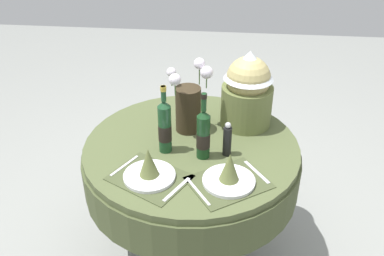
{
  "coord_description": "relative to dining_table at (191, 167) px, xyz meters",
  "views": [
    {
      "loc": [
        0.19,
        -1.8,
        1.96
      ],
      "look_at": [
        0.0,
        0.03,
        0.83
      ],
      "focal_mm": 39.31,
      "sensor_mm": 36.0,
      "label": 1
    }
  ],
  "objects": [
    {
      "name": "ground",
      "position": [
        0.0,
        0.0,
        -0.6
      ],
      "size": [
        8.0,
        8.0,
        0.0
      ],
      "primitive_type": "plane",
      "color": "gray"
    },
    {
      "name": "place_setting_left",
      "position": [
        -0.16,
        -0.3,
        0.2
      ],
      "size": [
        0.42,
        0.39,
        0.16
      ],
      "color": "#41492B",
      "rests_on": "dining_table"
    },
    {
      "name": "place_setting_right",
      "position": [
        0.2,
        -0.3,
        0.2
      ],
      "size": [
        0.43,
        0.41,
        0.16
      ],
      "color": "#41492B",
      "rests_on": "dining_table"
    },
    {
      "name": "flower_vase",
      "position": [
        -0.03,
        0.14,
        0.31
      ],
      "size": [
        0.24,
        0.2,
        0.4
      ],
      "color": "#332819",
      "rests_on": "dining_table"
    },
    {
      "name": "dining_table",
      "position": [
        0.0,
        0.0,
        0.0
      ],
      "size": [
        1.14,
        1.14,
        0.75
      ],
      "color": "#4C5633",
      "rests_on": "ground"
    },
    {
      "name": "wine_bottle_left",
      "position": [
        -0.12,
        -0.07,
        0.29
      ],
      "size": [
        0.07,
        0.07,
        0.36
      ],
      "color": "#194223",
      "rests_on": "dining_table"
    },
    {
      "name": "wine_bottle_right",
      "position": [
        0.07,
        -0.1,
        0.28
      ],
      "size": [
        0.07,
        0.07,
        0.35
      ],
      "color": "#143819",
      "rests_on": "dining_table"
    },
    {
      "name": "pepper_mill",
      "position": [
        0.18,
        -0.07,
        0.23
      ],
      "size": [
        0.04,
        0.04,
        0.18
      ],
      "color": "black",
      "rests_on": "dining_table"
    },
    {
      "name": "gift_tub_back_right",
      "position": [
        0.28,
        0.24,
        0.37
      ],
      "size": [
        0.28,
        0.28,
        0.43
      ],
      "color": "olive",
      "rests_on": "dining_table"
    }
  ]
}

